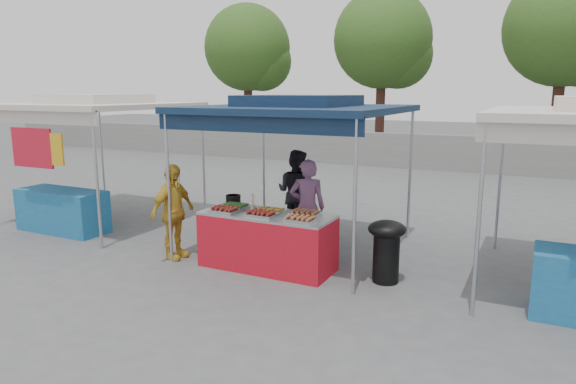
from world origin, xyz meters
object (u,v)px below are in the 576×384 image
at_px(cooking_pot, 233,199).
at_px(helper_man, 296,192).
at_px(customer_person, 173,212).
at_px(wok_burner, 386,246).
at_px(vendor_woman, 307,208).
at_px(vendor_table, 267,241).

relative_size(cooking_pot, helper_man, 0.15).
height_order(cooking_pot, customer_person, customer_person).
bearing_deg(cooking_pot, wok_burner, -2.62).
relative_size(vendor_woman, customer_person, 1.04).
height_order(vendor_table, vendor_woman, vendor_woman).
bearing_deg(vendor_woman, helper_man, -80.32).
relative_size(vendor_table, cooking_pot, 8.40).
height_order(wok_burner, vendor_woman, vendor_woman).
relative_size(cooking_pot, vendor_woman, 0.15).
distance_m(vendor_table, helper_man, 2.04).
height_order(vendor_table, customer_person, customer_person).
distance_m(vendor_table, cooking_pot, 1.02).
height_order(wok_burner, customer_person, customer_person).
bearing_deg(cooking_pot, customer_person, -140.89).
bearing_deg(customer_person, wok_burner, -76.73).
xyz_separation_m(cooking_pot, wok_burner, (2.57, -0.12, -0.39)).
height_order(cooking_pot, helper_man, helper_man).
xyz_separation_m(helper_man, customer_person, (-1.10, -2.21, -0.03)).
bearing_deg(cooking_pot, vendor_woman, 25.29).
bearing_deg(wok_burner, cooking_pot, 169.56).
height_order(cooking_pot, vendor_woman, vendor_woman).
relative_size(vendor_table, vendor_woman, 1.27).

